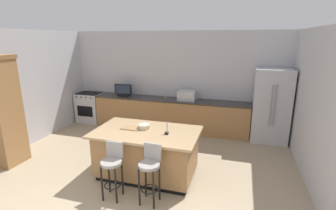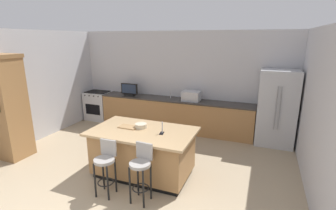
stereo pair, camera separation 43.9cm
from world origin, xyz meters
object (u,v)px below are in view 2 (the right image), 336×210
(microwave, at_px, (191,96))
(bar_stool_left, at_px, (106,164))
(kitchen_island, at_px, (143,152))
(cabinet_tower, at_px, (8,106))
(fruit_bowl, at_px, (141,126))
(cell_phone, at_px, (162,133))
(range_oven, at_px, (99,105))
(cutting_board, at_px, (128,127))
(tv_monitor, at_px, (129,90))
(refrigerator, at_px, (277,108))
(bar_stool_right, at_px, (141,168))

(microwave, distance_m, bar_stool_left, 3.41)
(kitchen_island, bearing_deg, cabinet_tower, -173.22)
(fruit_bowl, height_order, cell_phone, fruit_bowl)
(range_oven, bearing_deg, microwave, 0.02)
(range_oven, height_order, microwave, microwave)
(cell_phone, xyz_separation_m, cutting_board, (-0.73, 0.06, 0.01))
(tv_monitor, bearing_deg, fruit_bowl, -55.76)
(microwave, bearing_deg, cutting_board, -102.28)
(range_oven, bearing_deg, cabinet_tower, -92.56)
(refrigerator, bearing_deg, microwave, 178.70)
(microwave, height_order, bar_stool_left, microwave)
(cabinet_tower, distance_m, microwave, 4.36)
(cell_phone, bearing_deg, tv_monitor, 119.15)
(cabinet_tower, relative_size, microwave, 4.74)
(cabinet_tower, bearing_deg, kitchen_island, 6.78)
(microwave, distance_m, fruit_bowl, 2.45)
(microwave, distance_m, bar_stool_right, 3.32)
(kitchen_island, distance_m, range_oven, 3.86)
(range_oven, xyz_separation_m, bar_stool_left, (2.62, -3.34, 0.10))
(bar_stool_right, height_order, fruit_bowl, fruit_bowl)
(refrigerator, distance_m, cell_phone, 3.20)
(range_oven, xyz_separation_m, cabinet_tower, (-0.13, -2.90, 0.72))
(range_oven, height_order, cabinet_tower, cabinet_tower)
(refrigerator, bearing_deg, bar_stool_left, -129.23)
(bar_stool_right, height_order, cutting_board, bar_stool_right)
(refrigerator, height_order, range_oven, refrigerator)
(cutting_board, bearing_deg, bar_stool_left, -87.32)
(microwave, bearing_deg, cell_phone, -85.83)
(bar_stool_right, distance_m, fruit_bowl, 1.03)
(refrigerator, xyz_separation_m, bar_stool_right, (-2.05, -3.24, -0.35))
(range_oven, distance_m, cabinet_tower, 2.99)
(refrigerator, distance_m, fruit_bowl, 3.44)
(refrigerator, relative_size, microwave, 3.89)
(tv_monitor, bearing_deg, range_oven, 177.59)
(tv_monitor, bearing_deg, microwave, 1.55)
(tv_monitor, bearing_deg, bar_stool_right, -57.58)
(tv_monitor, relative_size, fruit_bowl, 2.35)
(kitchen_island, height_order, cutting_board, cutting_board)
(range_oven, relative_size, cabinet_tower, 0.41)
(cabinet_tower, xyz_separation_m, bar_stool_left, (2.75, -0.44, -0.62))
(tv_monitor, distance_m, cutting_board, 2.81)
(refrigerator, distance_m, microwave, 2.18)
(cabinet_tower, height_order, bar_stool_right, cabinet_tower)
(cabinet_tower, bearing_deg, microwave, 41.71)
(cabinet_tower, bearing_deg, tv_monitor, 64.89)
(cabinet_tower, bearing_deg, refrigerator, 27.68)
(microwave, distance_m, cell_phone, 2.56)
(microwave, xyz_separation_m, cell_phone, (0.19, -2.55, -0.13))
(bar_stool_left, bearing_deg, refrigerator, 48.55)
(kitchen_island, xyz_separation_m, bar_stool_left, (-0.29, -0.80, 0.10))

